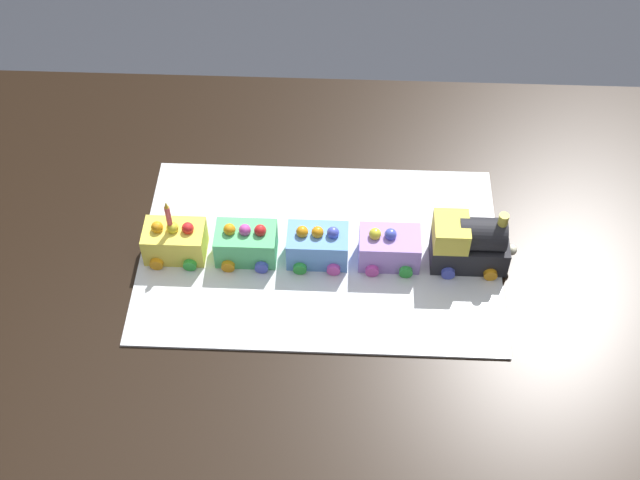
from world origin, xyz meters
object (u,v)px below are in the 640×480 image
(cake_car_flatbed_lavender, at_px, (389,248))
(birthday_candle, at_px, (168,214))
(dining_table, at_px, (290,309))
(cake_car_caboose_lemon, at_px, (175,241))
(cake_locomotive, at_px, (470,243))
(cake_car_gondola_sky_blue, at_px, (318,245))
(cake_car_tanker_mint_green, at_px, (246,243))

(cake_car_flatbed_lavender, height_order, birthday_candle, birthday_candle)
(dining_table, bearing_deg, cake_car_caboose_lemon, -8.75)
(cake_locomotive, height_order, cake_car_caboose_lemon, cake_locomotive)
(cake_locomotive, distance_m, cake_car_flatbed_lavender, 0.13)
(cake_car_flatbed_lavender, bearing_deg, dining_table, 10.01)
(dining_table, bearing_deg, cake_car_gondola_sky_blue, -148.37)
(dining_table, relative_size, cake_car_caboose_lemon, 14.00)
(cake_car_caboose_lemon, bearing_deg, cake_car_flatbed_lavender, 180.00)
(dining_table, xyz_separation_m, birthday_candle, (0.19, -0.03, 0.21))
(cake_car_tanker_mint_green, relative_size, birthday_candle, 1.99)
(dining_table, height_order, cake_car_tanker_mint_green, cake_car_tanker_mint_green)
(cake_locomotive, xyz_separation_m, birthday_candle, (0.49, -0.00, 0.05))
(cake_locomotive, height_order, cake_car_tanker_mint_green, cake_locomotive)
(cake_car_gondola_sky_blue, height_order, birthday_candle, birthday_candle)
(cake_locomotive, bearing_deg, cake_car_gondola_sky_blue, -0.00)
(cake_car_tanker_mint_green, bearing_deg, cake_car_flatbed_lavender, 180.00)
(cake_locomotive, distance_m, cake_car_tanker_mint_green, 0.37)
(dining_table, bearing_deg, cake_car_flatbed_lavender, -169.99)
(cake_car_caboose_lemon, bearing_deg, birthday_candle, 0.00)
(cake_locomotive, bearing_deg, cake_car_caboose_lemon, -0.00)
(cake_locomotive, distance_m, birthday_candle, 0.49)
(cake_car_tanker_mint_green, xyz_separation_m, cake_car_caboose_lemon, (0.12, 0.00, 0.00))
(dining_table, height_order, cake_locomotive, cake_locomotive)
(cake_car_tanker_mint_green, bearing_deg, cake_car_gondola_sky_blue, 180.00)
(cake_car_tanker_mint_green, xyz_separation_m, birthday_candle, (0.12, 0.00, 0.07))
(cake_locomotive, height_order, cake_car_gondola_sky_blue, cake_locomotive)
(cake_car_caboose_lemon, distance_m, birthday_candle, 0.07)
(cake_locomotive, bearing_deg, dining_table, 5.64)
(dining_table, bearing_deg, birthday_candle, -8.61)
(cake_car_caboose_lemon, relative_size, birthday_candle, 1.99)
(birthday_candle, bearing_deg, cake_car_flatbed_lavender, 180.00)
(cake_car_flatbed_lavender, xyz_separation_m, birthday_candle, (0.36, 0.00, 0.07))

